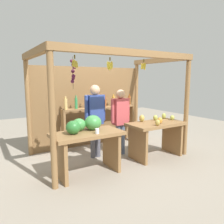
{
  "coord_description": "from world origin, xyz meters",
  "views": [
    {
      "loc": [
        -2.4,
        -4.07,
        1.69
      ],
      "look_at": [
        0.0,
        -0.18,
        0.99
      ],
      "focal_mm": 34.87,
      "sensor_mm": 36.0,
      "label": 1
    }
  ],
  "objects": [
    {
      "name": "ground_plane",
      "position": [
        0.0,
        0.0,
        0.0
      ],
      "size": [
        12.0,
        12.0,
        0.0
      ],
      "primitive_type": "plane",
      "color": "gray",
      "rests_on": "ground"
    },
    {
      "name": "market_stall",
      "position": [
        -0.01,
        0.4,
        1.29
      ],
      "size": [
        3.09,
        1.9,
        2.21
      ],
      "color": "olive",
      "rests_on": "ground"
    },
    {
      "name": "fruit_counter_left",
      "position": [
        -0.82,
        -0.64,
        0.66
      ],
      "size": [
        1.25,
        0.67,
        1.03
      ],
      "color": "olive",
      "rests_on": "ground"
    },
    {
      "name": "fruit_counter_right",
      "position": [
        0.82,
        -0.67,
        0.56
      ],
      "size": [
        1.25,
        0.64,
        0.91
      ],
      "color": "olive",
      "rests_on": "ground"
    },
    {
      "name": "bottle_shelf_unit",
      "position": [
        0.17,
        0.67,
        0.81
      ],
      "size": [
        1.98,
        0.22,
        1.35
      ],
      "color": "olive",
      "rests_on": "ground"
    },
    {
      "name": "vendor_man",
      "position": [
        -0.31,
        0.0,
        0.94
      ],
      "size": [
        0.48,
        0.21,
        1.57
      ],
      "rotation": [
        0.0,
        0.0,
        0.13
      ],
      "color": "#525360",
      "rests_on": "ground"
    },
    {
      "name": "vendor_woman",
      "position": [
        0.25,
        -0.13,
        0.87
      ],
      "size": [
        0.48,
        0.2,
        1.46
      ],
      "rotation": [
        0.0,
        0.0,
        0.17
      ],
      "color": "slate",
      "rests_on": "ground"
    }
  ]
}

